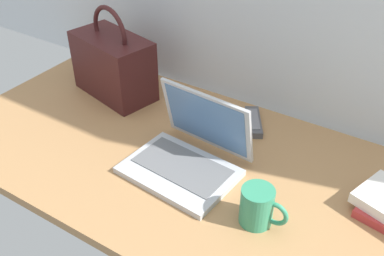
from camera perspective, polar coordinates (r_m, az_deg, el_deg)
name	(u,v)px	position (r m, az deg, el deg)	size (l,w,h in m)	color
desk	(192,165)	(1.32, 0.00, -4.78)	(1.60, 0.76, 0.03)	#A87A4C
laptop	(189,153)	(1.27, -0.41, -3.28)	(0.33, 0.29, 0.21)	#B2B5BA
coffee_mug	(258,206)	(1.11, 8.53, -9.95)	(0.12, 0.08, 0.10)	#338C66
remote_control_near	(253,122)	(1.47, 7.94, 0.81)	(0.12, 0.16, 0.02)	#4C4C51
handbag	(113,65)	(1.61, -10.11, 8.08)	(0.33, 0.23, 0.33)	#3F1919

